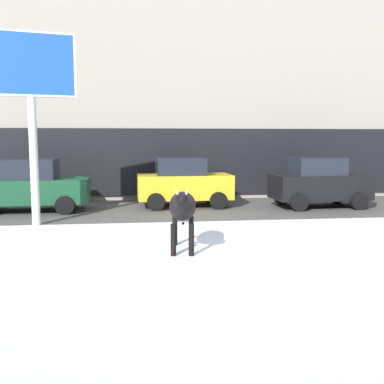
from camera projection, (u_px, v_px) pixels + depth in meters
name	position (u px, v px, depth m)	size (l,w,h in m)	color
ground_plane	(229.00, 258.00, 9.37)	(120.00, 120.00, 0.00)	white
road_strip	(190.00, 208.00, 16.37)	(60.00, 5.60, 0.01)	#514F4C
building_facade	(177.00, 57.00, 21.07)	(44.00, 6.10, 13.00)	#A39989
cow_black	(183.00, 208.00, 9.85)	(0.76, 1.93, 1.54)	black
billboard	(30.00, 76.00, 12.52)	(2.51, 0.68, 5.56)	silver
car_darkgreen_sedan	(28.00, 186.00, 15.43)	(4.25, 2.08, 1.84)	#194C2D
car_yellow_hatchback	(183.00, 182.00, 16.60)	(3.55, 2.01, 1.86)	gold
car_black_hatchback	(319.00, 183.00, 16.46)	(3.55, 2.01, 1.86)	black
pedestrian_near_billboard	(227.00, 178.00, 19.34)	(0.36, 0.24, 1.73)	#282833
pedestrian_by_cars	(355.00, 176.00, 20.05)	(0.36, 0.24, 1.73)	#282833
pedestrian_far_left	(351.00, 176.00, 20.02)	(0.36, 0.24, 1.73)	#282833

